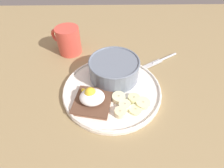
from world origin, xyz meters
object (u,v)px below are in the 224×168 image
banana_slice_front (135,110)px  banana_slice_right (125,105)px  oatmeal_bowl (114,69)px  knife (161,60)px  toast_slice (93,102)px  banana_slice_left (119,98)px  coffee_mug (68,40)px  banana_slice_outer (120,112)px  banana_slice_inner (143,103)px  poached_egg (92,96)px  banana_slice_back (134,99)px

banana_slice_front → banana_slice_right: 2.81cm
oatmeal_bowl → knife: 17.86cm
banana_slice_front → banana_slice_right: bearing=154.8°
toast_slice → banana_slice_left: size_ratio=2.97×
banana_slice_right → coffee_mug: 30.72cm
banana_slice_outer → banana_slice_front: bearing=13.7°
toast_slice → banana_slice_inner: (12.52, -0.82, 0.06)cm
oatmeal_bowl → coffee_mug: size_ratio=1.35×
poached_egg → banana_slice_left: 7.03cm
banana_slice_right → knife: 23.33cm
banana_slice_right → banana_slice_front: bearing=-25.2°
oatmeal_bowl → poached_egg: (-5.72, -9.66, -0.30)cm
banana_slice_front → knife: banana_slice_front is taller
oatmeal_bowl → knife: size_ratio=1.14×
toast_slice → banana_slice_back: size_ratio=2.48×
oatmeal_bowl → toast_slice: oatmeal_bowl is taller
banana_slice_front → coffee_mug: 33.17cm
knife → toast_slice: bearing=-139.8°
poached_egg → coffee_mug: coffee_mug is taller
banana_slice_right → knife: banana_slice_right is taller
banana_slice_left → coffee_mug: (-15.89, 22.72, 2.91)cm
poached_egg → banana_slice_right: (8.08, -1.46, -1.87)cm
banana_slice_right → coffee_mug: size_ratio=0.35×
banana_slice_back → coffee_mug: coffee_mug is taller
banana_slice_front → banana_slice_inner: bearing=40.2°
poached_egg → banana_slice_back: 10.72cm
banana_slice_left → coffee_mug: size_ratio=0.34×
banana_slice_left → coffee_mug: 27.88cm
banana_slice_back → banana_slice_right: 3.21cm
poached_egg → banana_slice_front: size_ratio=1.76×
banana_slice_left → banana_slice_outer: bearing=-88.4°
toast_slice → banana_slice_left: banana_slice_left is taller
banana_slice_outer → knife: bearing=55.9°
banana_slice_left → banana_slice_back: bearing=-6.6°
poached_egg → banana_slice_outer: 7.92cm
banana_slice_front → banana_slice_left: banana_slice_left is taller
banana_slice_back → banana_slice_inner: 2.60cm
toast_slice → knife: toast_slice is taller
oatmeal_bowl → banana_slice_front: 13.48cm
banana_slice_inner → banana_slice_left: bearing=161.4°
oatmeal_bowl → poached_egg: size_ratio=2.02×
toast_slice → banana_slice_left: (6.58, 1.18, 0.10)cm
banana_slice_right → banana_slice_inner: size_ratio=0.79×
oatmeal_bowl → banana_slice_inner: (6.90, -10.61, -2.25)cm
toast_slice → banana_slice_left: 6.69cm
toast_slice → banana_slice_inner: size_ratio=2.29×
poached_egg → coffee_mug: 25.51cm
poached_egg → banana_slice_inner: bearing=-4.3°
banana_slice_left → banana_slice_inner: 6.26cm
poached_egg → banana_slice_front: (10.60, -2.65, -2.19)cm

